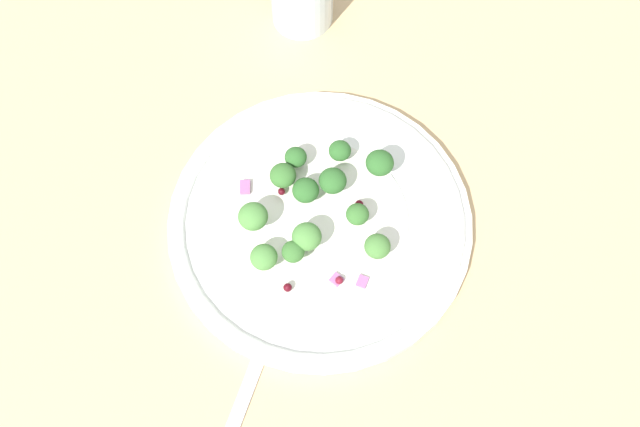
# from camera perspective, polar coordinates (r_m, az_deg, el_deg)

# --- Properties ---
(ground_plane) EXTENTS (1.80, 1.80, 0.02)m
(ground_plane) POSITION_cam_1_polar(r_m,az_deg,el_deg) (0.73, -1.06, 0.41)
(ground_plane) COLOR tan
(plate) EXTENTS (0.29, 0.29, 0.02)m
(plate) POSITION_cam_1_polar(r_m,az_deg,el_deg) (0.70, 0.00, -0.62)
(plate) COLOR white
(plate) RESTS_ON ground_plane
(dressing_pool) EXTENTS (0.17, 0.17, 0.00)m
(dressing_pool) POSITION_cam_1_polar(r_m,az_deg,el_deg) (0.69, 0.00, -0.48)
(dressing_pool) COLOR white
(dressing_pool) RESTS_ON plate
(broccoli_floret_0) EXTENTS (0.02, 0.02, 0.02)m
(broccoli_floret_0) POSITION_cam_1_polar(r_m,az_deg,el_deg) (0.68, 2.92, -0.08)
(broccoli_floret_0) COLOR #8EB77A
(broccoli_floret_0) RESTS_ON plate
(broccoli_floret_1) EXTENTS (0.02, 0.02, 0.02)m
(broccoli_floret_1) POSITION_cam_1_polar(r_m,az_deg,el_deg) (0.66, -1.87, -3.02)
(broccoli_floret_1) COLOR #9EC684
(broccoli_floret_1) RESTS_ON plate
(broccoli_floret_2) EXTENTS (0.03, 0.03, 0.03)m
(broccoli_floret_2) POSITION_cam_1_polar(r_m,az_deg,el_deg) (0.69, 0.99, 2.53)
(broccoli_floret_2) COLOR #8EB77A
(broccoli_floret_2) RESTS_ON plate
(broccoli_floret_3) EXTENTS (0.03, 0.03, 0.03)m
(broccoli_floret_3) POSITION_cam_1_polar(r_m,az_deg,el_deg) (0.70, 4.65, 3.91)
(broccoli_floret_3) COLOR #8EB77A
(broccoli_floret_3) RESTS_ON plate
(broccoli_floret_4) EXTENTS (0.02, 0.02, 0.02)m
(broccoli_floret_4) POSITION_cam_1_polar(r_m,az_deg,el_deg) (0.67, 4.47, -2.57)
(broccoli_floret_4) COLOR #8EB77A
(broccoli_floret_4) RESTS_ON plate
(broccoli_floret_5) EXTENTS (0.03, 0.03, 0.03)m
(broccoli_floret_5) POSITION_cam_1_polar(r_m,az_deg,el_deg) (0.67, -1.03, -1.83)
(broccoli_floret_5) COLOR #8EB77A
(broccoli_floret_5) RESTS_ON plate
(broccoli_floret_6) EXTENTS (0.02, 0.02, 0.02)m
(broccoli_floret_6) POSITION_cam_1_polar(r_m,az_deg,el_deg) (0.71, -1.89, 4.36)
(broccoli_floret_6) COLOR #8EB77A
(broccoli_floret_6) RESTS_ON plate
(broccoli_floret_7) EXTENTS (0.02, 0.02, 0.03)m
(broccoli_floret_7) POSITION_cam_1_polar(r_m,az_deg,el_deg) (0.66, -4.37, -3.41)
(broccoli_floret_7) COLOR #ADD18E
(broccoli_floret_7) RESTS_ON plate
(broccoli_floret_8) EXTENTS (0.03, 0.03, 0.03)m
(broccoli_floret_8) POSITION_cam_1_polar(r_m,az_deg,el_deg) (0.69, -2.89, 2.94)
(broccoli_floret_8) COLOR #ADD18E
(broccoli_floret_8) RESTS_ON plate
(broccoli_floret_9) EXTENTS (0.02, 0.02, 0.02)m
(broccoli_floret_9) POSITION_cam_1_polar(r_m,az_deg,el_deg) (0.71, 1.55, 4.87)
(broccoli_floret_9) COLOR #8EB77A
(broccoli_floret_9) RESTS_ON plate
(broccoli_floret_10) EXTENTS (0.03, 0.03, 0.03)m
(broccoli_floret_10) POSITION_cam_1_polar(r_m,az_deg,el_deg) (0.67, -5.20, -0.25)
(broccoli_floret_10) COLOR #8EB77A
(broccoli_floret_10) RESTS_ON plate
(broccoli_floret_11) EXTENTS (0.03, 0.03, 0.03)m
(broccoli_floret_11) POSITION_cam_1_polar(r_m,az_deg,el_deg) (0.69, -1.05, 1.85)
(broccoli_floret_11) COLOR #9EC684
(broccoli_floret_11) RESTS_ON plate
(cranberry_0) EXTENTS (0.01, 0.01, 0.01)m
(cranberry_0) POSITION_cam_1_polar(r_m,az_deg,el_deg) (0.68, -1.20, -2.17)
(cranberry_0) COLOR maroon
(cranberry_0) RESTS_ON plate
(cranberry_1) EXTENTS (0.01, 0.01, 0.01)m
(cranberry_1) POSITION_cam_1_polar(r_m,az_deg,el_deg) (0.68, 4.26, -2.46)
(cranberry_1) COLOR maroon
(cranberry_1) RESTS_ON plate
(cranberry_2) EXTENTS (0.01, 0.01, 0.01)m
(cranberry_2) POSITION_cam_1_polar(r_m,az_deg,el_deg) (0.67, 1.51, -5.20)
(cranberry_2) COLOR maroon
(cranberry_2) RESTS_ON plate
(cranberry_3) EXTENTS (0.01, 0.01, 0.01)m
(cranberry_3) POSITION_cam_1_polar(r_m,az_deg,el_deg) (0.70, 3.08, 0.91)
(cranberry_3) COLOR #4C0A14
(cranberry_3) RESTS_ON plate
(cranberry_4) EXTENTS (0.01, 0.01, 0.01)m
(cranberry_4) POSITION_cam_1_polar(r_m,az_deg,el_deg) (0.66, -2.36, -5.77)
(cranberry_4) COLOR #4C0A14
(cranberry_4) RESTS_ON plate
(cranberry_5) EXTENTS (0.01, 0.01, 0.01)m
(cranberry_5) POSITION_cam_1_polar(r_m,az_deg,el_deg) (0.70, -2.97, 1.85)
(cranberry_5) COLOR #4C0A14
(cranberry_5) RESTS_ON plate
(onion_bit_0) EXTENTS (0.01, 0.01, 0.00)m
(onion_bit_0) POSITION_cam_1_polar(r_m,az_deg,el_deg) (0.67, 3.30, -5.30)
(onion_bit_0) COLOR #A35B93
(onion_bit_0) RESTS_ON plate
(onion_bit_1) EXTENTS (0.01, 0.01, 0.00)m
(onion_bit_1) POSITION_cam_1_polar(r_m,az_deg,el_deg) (0.67, 1.30, -5.15)
(onion_bit_1) COLOR #A35B93
(onion_bit_1) RESTS_ON plate
(onion_bit_2) EXTENTS (0.01, 0.02, 0.01)m
(onion_bit_2) POSITION_cam_1_polar(r_m,az_deg,el_deg) (0.71, -5.78, 2.22)
(onion_bit_2) COLOR #A35B93
(onion_bit_2) RESTS_ON plate
(fork) EXTENTS (0.05, 0.19, 0.01)m
(fork) POSITION_cam_1_polar(r_m,az_deg,el_deg) (0.66, -6.13, -14.52)
(fork) COLOR silver
(fork) RESTS_ON ground_plane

